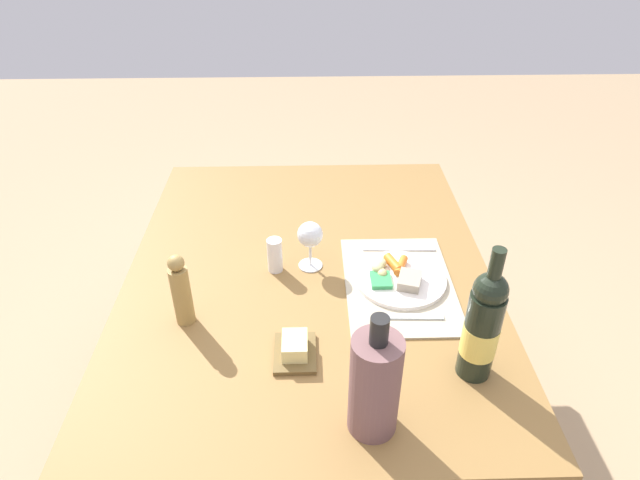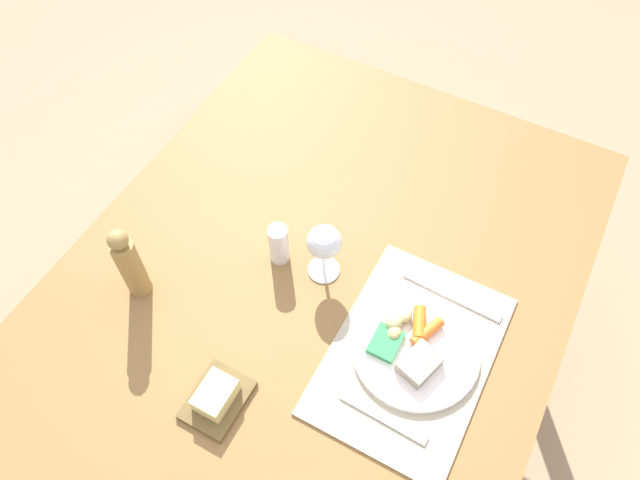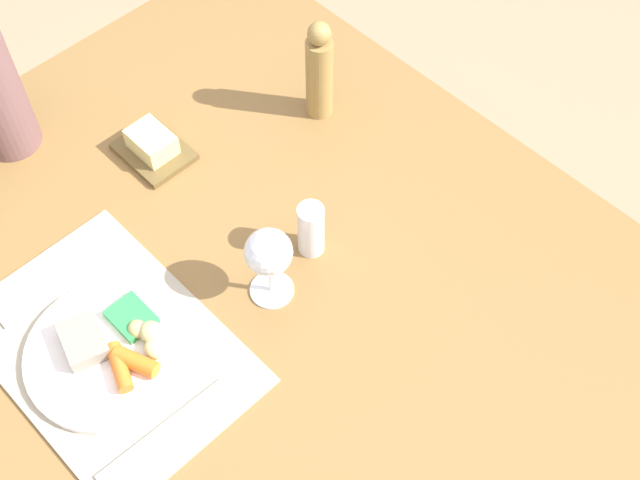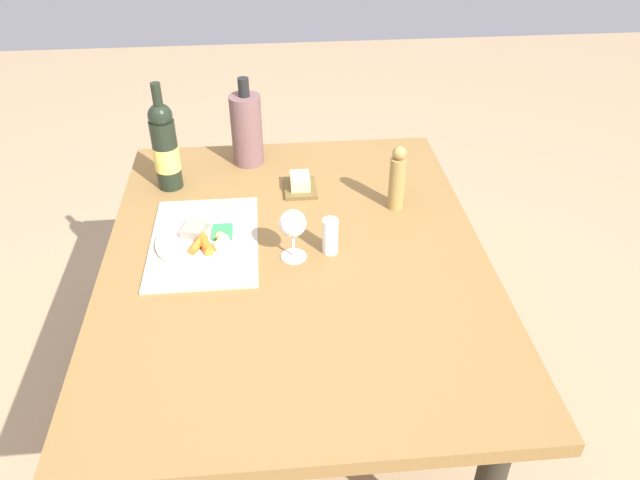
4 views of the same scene
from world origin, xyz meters
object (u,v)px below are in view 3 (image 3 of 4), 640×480
(butter_dish, at_px, (153,146))
(wine_glass, at_px, (269,254))
(dining_table, at_px, (271,309))
(salt_shaker, at_px, (309,228))
(dinner_plate, at_px, (112,350))
(fork, at_px, (52,291))
(knife, at_px, (164,431))
(pepper_mill, at_px, (319,71))

(butter_dish, height_order, wine_glass, wine_glass)
(dining_table, distance_m, salt_shaker, 0.17)
(dining_table, distance_m, dinner_plate, 0.28)
(dining_table, xyz_separation_m, salt_shaker, (-0.00, 0.10, 0.14))
(fork, relative_size, salt_shaker, 1.71)
(butter_dish, bearing_deg, knife, -36.42)
(knife, distance_m, salt_shaker, 0.38)
(knife, bearing_deg, fork, 178.92)
(salt_shaker, xyz_separation_m, pepper_mill, (-0.20, 0.22, 0.05))
(wine_glass, relative_size, pepper_mill, 0.72)
(dining_table, distance_m, knife, 0.30)
(dinner_plate, bearing_deg, dining_table, 75.26)
(dining_table, bearing_deg, dinner_plate, -104.74)
(dining_table, xyz_separation_m, pepper_mill, (-0.21, 0.32, 0.18))
(butter_dish, xyz_separation_m, pepper_mill, (0.13, 0.28, 0.08))
(fork, distance_m, butter_dish, 0.32)
(dining_table, relative_size, pepper_mill, 6.53)
(dining_table, relative_size, dinner_plate, 5.23)
(knife, bearing_deg, dinner_plate, 173.42)
(dinner_plate, xyz_separation_m, salt_shaker, (0.06, 0.35, 0.03))
(pepper_mill, bearing_deg, salt_shaker, -47.36)
(dining_table, bearing_deg, pepper_mill, 123.38)
(dining_table, relative_size, salt_shaker, 12.89)
(butter_dish, distance_m, salt_shaker, 0.34)
(pepper_mill, bearing_deg, knife, -63.74)
(dining_table, distance_m, butter_dish, 0.36)
(butter_dish, height_order, pepper_mill, pepper_mill)
(dining_table, height_order, wine_glass, wine_glass)
(dinner_plate, xyz_separation_m, wine_glass, (0.08, 0.25, 0.09))
(salt_shaker, xyz_separation_m, wine_glass, (0.02, -0.10, 0.05))
(fork, xyz_separation_m, salt_shaker, (0.22, 0.35, 0.04))
(wine_glass, bearing_deg, pepper_mill, 124.82)
(butter_dish, bearing_deg, dinner_plate, -46.64)
(wine_glass, bearing_deg, salt_shaker, 101.47)
(salt_shaker, distance_m, wine_glass, 0.12)
(dinner_plate, distance_m, salt_shaker, 0.35)
(fork, bearing_deg, dining_table, 51.57)
(fork, bearing_deg, salt_shaker, 60.70)
(knife, relative_size, pepper_mill, 1.07)
(fork, height_order, butter_dish, butter_dish)
(fork, xyz_separation_m, knife, (0.30, -0.02, 0.00))
(salt_shaker, height_order, pepper_mill, pepper_mill)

